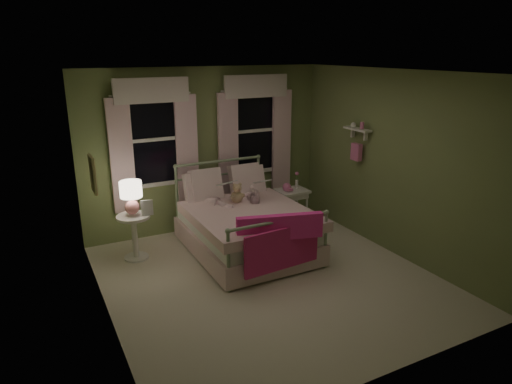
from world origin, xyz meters
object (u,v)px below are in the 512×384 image
table_lamp (131,194)px  nightstand_right (292,196)px  bed (245,226)px  nightstand_left (134,231)px  child_left (215,183)px  teddy_bear (237,194)px  child_right (249,180)px

table_lamp → nightstand_right: bearing=0.3°
bed → nightstand_left: size_ratio=3.13×
child_left → bed: bearing=106.3°
teddy_bear → child_left: bearing=150.5°
bed → table_lamp: 1.67m
child_left → child_right: size_ratio=1.05×
bed → nightstand_right: (1.09, 0.48, 0.17)m
nightstand_left → nightstand_right: 2.59m
nightstand_right → nightstand_left: bearing=-179.7°
child_left → nightstand_right: 1.43m
bed → child_left: child_left is taller
child_right → nightstand_right: child_right is taller
nightstand_left → teddy_bear: bearing=-7.6°
nightstand_right → child_left: bearing=-177.8°
bed → nightstand_left: 1.57m
child_left → teddy_bear: bearing=133.2°
nightstand_right → teddy_bear: bearing=-169.0°
child_right → teddy_bear: bearing=43.3°
nightstand_right → bed: bearing=-156.4°
child_right → child_left: bearing=13.8°
child_right → nightstand_left: child_right is taller
bed → teddy_bear: bed is taller
bed → child_left: 0.77m
child_left → nightstand_left: (-1.22, 0.04, -0.54)m
child_left → nightstand_left: child_left is taller
child_right → table_lamp: 1.78m
child_right → table_lamp: size_ratio=1.58×
table_lamp → nightstand_right: (2.59, 0.01, -0.40)m
nightstand_left → bed: bearing=-17.2°
table_lamp → bed: bearing=-17.2°
bed → child_left: size_ratio=2.61×
nightstand_left → table_lamp: 0.54m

